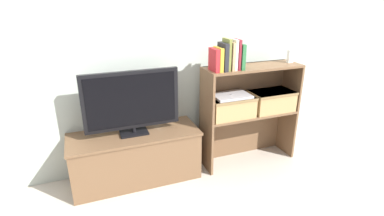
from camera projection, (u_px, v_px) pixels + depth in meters
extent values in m
plane|color=#BCB2A3|center=(198.00, 178.00, 2.56)|extent=(16.00, 16.00, 0.00)
cube|color=#B2BCB2|center=(180.00, 29.00, 2.48)|extent=(10.00, 0.05, 2.40)
cube|color=brown|center=(136.00, 157.00, 2.49)|extent=(1.02, 0.38, 0.40)
cube|color=brown|center=(134.00, 135.00, 2.41)|extent=(1.04, 0.40, 0.02)
cube|color=black|center=(134.00, 133.00, 2.41)|extent=(0.22, 0.14, 0.02)
cylinder|color=black|center=(134.00, 130.00, 2.40)|extent=(0.04, 0.04, 0.04)
cube|color=black|center=(132.00, 100.00, 2.31)|extent=(0.75, 0.03, 0.46)
cube|color=black|center=(132.00, 101.00, 2.29)|extent=(0.69, 0.00, 0.41)
cube|color=brown|center=(206.00, 144.00, 2.64)|extent=(0.02, 0.28, 0.48)
cube|color=brown|center=(286.00, 129.00, 2.92)|extent=(0.02, 0.28, 0.48)
cube|color=brown|center=(241.00, 131.00, 2.89)|extent=(0.83, 0.02, 0.48)
cube|color=brown|center=(250.00, 113.00, 2.69)|extent=(0.83, 0.28, 0.02)
cube|color=brown|center=(207.00, 96.00, 2.47)|extent=(0.02, 0.28, 0.43)
cube|color=brown|center=(291.00, 85.00, 2.76)|extent=(0.02, 0.28, 0.43)
cube|color=brown|center=(244.00, 86.00, 2.73)|extent=(0.83, 0.02, 0.43)
cube|color=brown|center=(253.00, 67.00, 2.54)|extent=(0.83, 0.28, 0.02)
cube|color=#B22328|center=(214.00, 60.00, 2.34)|extent=(0.03, 0.15, 0.18)
cube|color=gold|center=(218.00, 59.00, 2.35)|extent=(0.03, 0.14, 0.19)
cube|color=#232328|center=(223.00, 57.00, 2.36)|extent=(0.04, 0.15, 0.22)
cube|color=olive|center=(227.00, 55.00, 2.37)|extent=(0.02, 0.13, 0.25)
cube|color=tan|center=(230.00, 56.00, 2.38)|extent=(0.02, 0.15, 0.22)
cube|color=silver|center=(233.00, 54.00, 2.39)|extent=(0.02, 0.12, 0.24)
cube|color=maroon|center=(236.00, 54.00, 2.40)|extent=(0.02, 0.13, 0.24)
cube|color=#286638|center=(240.00, 56.00, 2.41)|extent=(0.03, 0.14, 0.20)
cube|color=white|center=(290.00, 56.00, 2.64)|extent=(0.05, 0.03, 0.11)
cylinder|color=silver|center=(291.00, 48.00, 2.62)|extent=(0.01, 0.01, 0.03)
cube|color=tan|center=(231.00, 107.00, 2.58)|extent=(0.38, 0.24, 0.18)
cube|color=olive|center=(231.00, 98.00, 2.55)|extent=(0.39, 0.24, 0.02)
cube|color=tan|center=(271.00, 101.00, 2.71)|extent=(0.38, 0.24, 0.18)
cube|color=olive|center=(272.00, 93.00, 2.69)|extent=(0.39, 0.24, 0.02)
cube|color=#BCBCC1|center=(231.00, 96.00, 2.54)|extent=(0.31, 0.23, 0.02)
cylinder|color=#99999E|center=(231.00, 94.00, 2.54)|extent=(0.02, 0.02, 0.00)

